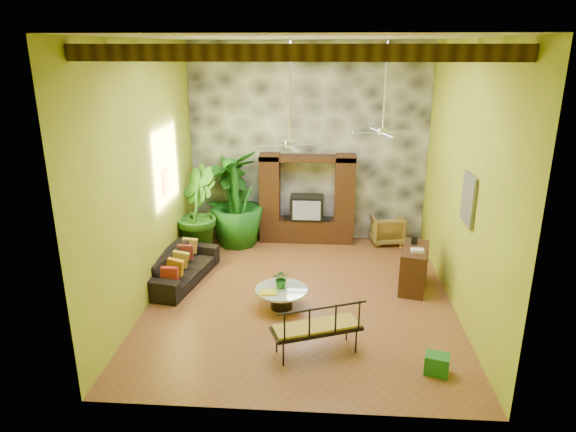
# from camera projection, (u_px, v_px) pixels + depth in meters

# --- Properties ---
(ground) EXTENTS (7.00, 7.00, 0.00)m
(ground) POSITION_uv_depth(u_px,v_px,m) (301.00, 296.00, 10.50)
(ground) COLOR brown
(ground) RESTS_ON ground
(ceiling) EXTENTS (6.00, 7.00, 0.02)m
(ceiling) POSITION_uv_depth(u_px,v_px,m) (303.00, 37.00, 8.92)
(ceiling) COLOR silver
(ceiling) RESTS_ON back_wall
(back_wall) EXTENTS (6.00, 0.02, 5.00)m
(back_wall) POSITION_uv_depth(u_px,v_px,m) (308.00, 144.00, 13.02)
(back_wall) COLOR #9C9E24
(back_wall) RESTS_ON ground
(left_wall) EXTENTS (0.02, 7.00, 5.00)m
(left_wall) POSITION_uv_depth(u_px,v_px,m) (147.00, 174.00, 9.91)
(left_wall) COLOR #9C9E24
(left_wall) RESTS_ON ground
(right_wall) EXTENTS (0.02, 7.00, 5.00)m
(right_wall) POSITION_uv_depth(u_px,v_px,m) (463.00, 180.00, 9.51)
(right_wall) COLOR #9C9E24
(right_wall) RESTS_ON ground
(stone_accent_wall) EXTENTS (5.98, 0.10, 4.98)m
(stone_accent_wall) POSITION_uv_depth(u_px,v_px,m) (308.00, 144.00, 12.96)
(stone_accent_wall) COLOR #313338
(stone_accent_wall) RESTS_ON ground
(ceiling_beams) EXTENTS (5.95, 5.36, 0.22)m
(ceiling_beams) POSITION_uv_depth(u_px,v_px,m) (303.00, 51.00, 8.99)
(ceiling_beams) COLOR #3E2B13
(ceiling_beams) RESTS_ON ceiling
(entertainment_center) EXTENTS (2.40, 0.55, 2.30)m
(entertainment_center) POSITION_uv_depth(u_px,v_px,m) (307.00, 205.00, 13.16)
(entertainment_center) COLOR black
(entertainment_center) RESTS_ON ground
(ceiling_fan_front) EXTENTS (1.28, 1.28, 1.86)m
(ceiling_fan_front) POSITION_uv_depth(u_px,v_px,m) (290.00, 133.00, 9.06)
(ceiling_fan_front) COLOR silver
(ceiling_fan_front) RESTS_ON ceiling
(ceiling_fan_back) EXTENTS (1.28, 1.28, 1.86)m
(ceiling_fan_back) POSITION_uv_depth(u_px,v_px,m) (383.00, 121.00, 10.45)
(ceiling_fan_back) COLOR silver
(ceiling_fan_back) RESTS_ON ceiling
(wall_art_mask) EXTENTS (0.06, 0.32, 0.55)m
(wall_art_mask) POSITION_uv_depth(u_px,v_px,m) (166.00, 182.00, 10.98)
(wall_art_mask) COLOR gold
(wall_art_mask) RESTS_ON left_wall
(wall_art_painting) EXTENTS (0.06, 0.70, 0.90)m
(wall_art_painting) POSITION_uv_depth(u_px,v_px,m) (469.00, 199.00, 9.01)
(wall_art_painting) COLOR #276890
(wall_art_painting) RESTS_ON right_wall
(sofa) EXTENTS (1.30, 2.39, 0.66)m
(sofa) POSITION_uv_depth(u_px,v_px,m) (181.00, 267.00, 11.07)
(sofa) COLOR black
(sofa) RESTS_ON ground
(wicker_armchair) EXTENTS (0.89, 0.91, 0.73)m
(wicker_armchair) POSITION_uv_depth(u_px,v_px,m) (387.00, 229.00, 13.22)
(wicker_armchair) COLOR #9C6638
(wicker_armchair) RESTS_ON ground
(tall_plant_a) EXTENTS (1.41, 1.38, 2.24)m
(tall_plant_a) POSITION_uv_depth(u_px,v_px,m) (231.00, 198.00, 13.26)
(tall_plant_a) COLOR #20661A
(tall_plant_a) RESTS_ON ground
(tall_plant_b) EXTENTS (1.27, 1.42, 2.15)m
(tall_plant_b) POSITION_uv_depth(u_px,v_px,m) (196.00, 212.00, 12.32)
(tall_plant_b) COLOR #215516
(tall_plant_b) RESTS_ON ground
(tall_plant_c) EXTENTS (1.79, 1.79, 2.43)m
(tall_plant_c) POSITION_uv_depth(u_px,v_px,m) (236.00, 199.00, 12.87)
(tall_plant_c) COLOR #1A6019
(tall_plant_c) RESTS_ON ground
(coffee_table) EXTENTS (1.02, 1.02, 0.40)m
(coffee_table) POSITION_uv_depth(u_px,v_px,m) (281.00, 296.00, 9.95)
(coffee_table) COLOR black
(coffee_table) RESTS_ON ground
(centerpiece_plant) EXTENTS (0.35, 0.30, 0.37)m
(centerpiece_plant) POSITION_uv_depth(u_px,v_px,m) (282.00, 279.00, 9.91)
(centerpiece_plant) COLOR #19601F
(centerpiece_plant) RESTS_ON coffee_table
(yellow_tray) EXTENTS (0.35, 0.28, 0.03)m
(yellow_tray) POSITION_uv_depth(u_px,v_px,m) (268.00, 293.00, 9.72)
(yellow_tray) COLOR yellow
(yellow_tray) RESTS_ON coffee_table
(iron_bench) EXTENTS (1.56, 1.05, 0.57)m
(iron_bench) POSITION_uv_depth(u_px,v_px,m) (317.00, 326.00, 8.32)
(iron_bench) COLOR black
(iron_bench) RESTS_ON ground
(side_console) EXTENTS (0.76, 1.21, 0.90)m
(side_console) POSITION_uv_depth(u_px,v_px,m) (414.00, 268.00, 10.71)
(side_console) COLOR #3D2113
(side_console) RESTS_ON ground
(green_bin) EXTENTS (0.43, 0.37, 0.32)m
(green_bin) POSITION_uv_depth(u_px,v_px,m) (437.00, 364.00, 7.97)
(green_bin) COLOR #1E702A
(green_bin) RESTS_ON ground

